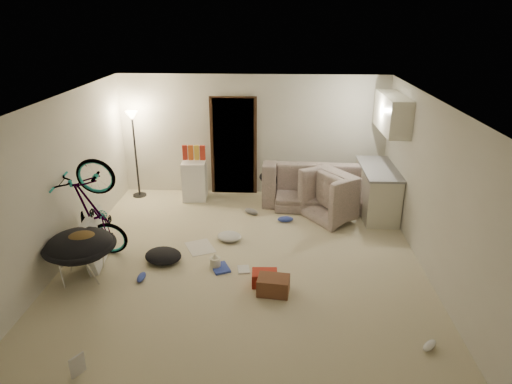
{
  "coord_description": "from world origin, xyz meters",
  "views": [
    {
      "loc": [
        0.49,
        -6.23,
        3.63
      ],
      "look_at": [
        0.17,
        0.6,
        0.94
      ],
      "focal_mm": 32.0,
      "sensor_mm": 36.0,
      "label": 1
    }
  ],
  "objects_px": {
    "drink_case_a": "(273,285)",
    "juicer": "(215,262)",
    "sofa": "(320,187)",
    "kitchen_counter": "(377,191)",
    "armchair": "(342,199)",
    "tv_box": "(95,239)",
    "mini_fridge": "(195,180)",
    "bicycle": "(96,231)",
    "saucer_chair": "(80,252)",
    "drink_case_b": "(265,278)",
    "floor_lamp": "(134,136)"
  },
  "relations": [
    {
      "from": "drink_case_a",
      "to": "juicer",
      "type": "relative_size",
      "value": 1.81
    },
    {
      "from": "sofa",
      "to": "juicer",
      "type": "xyz_separation_m",
      "value": [
        -1.8,
        -2.65,
        -0.24
      ]
    },
    {
      "from": "kitchen_counter",
      "to": "juicer",
      "type": "bearing_deg",
      "value": -142.24
    },
    {
      "from": "armchair",
      "to": "tv_box",
      "type": "relative_size",
      "value": 0.96
    },
    {
      "from": "armchair",
      "to": "mini_fridge",
      "type": "relative_size",
      "value": 1.28
    },
    {
      "from": "sofa",
      "to": "bicycle",
      "type": "xyz_separation_m",
      "value": [
        -3.69,
        -2.4,
        0.12
      ]
    },
    {
      "from": "tv_box",
      "to": "armchair",
      "type": "bearing_deg",
      "value": 17.6
    },
    {
      "from": "saucer_chair",
      "to": "drink_case_b",
      "type": "bearing_deg",
      "value": -1.31
    },
    {
      "from": "armchair",
      "to": "tv_box",
      "type": "xyz_separation_m",
      "value": [
        -4.05,
        -1.87,
        0.02
      ]
    },
    {
      "from": "sofa",
      "to": "mini_fridge",
      "type": "relative_size",
      "value": 2.83
    },
    {
      "from": "drink_case_b",
      "to": "juicer",
      "type": "relative_size",
      "value": 1.5
    },
    {
      "from": "armchair",
      "to": "mini_fridge",
      "type": "distance_m",
      "value": 3.02
    },
    {
      "from": "juicer",
      "to": "drink_case_b",
      "type": "bearing_deg",
      "value": -29.4
    },
    {
      "from": "juicer",
      "to": "tv_box",
      "type": "bearing_deg",
      "value": 174.68
    },
    {
      "from": "tv_box",
      "to": "sofa",
      "type": "bearing_deg",
      "value": 26.66
    },
    {
      "from": "juicer",
      "to": "saucer_chair",
      "type": "bearing_deg",
      "value": -168.89
    },
    {
      "from": "floor_lamp",
      "to": "armchair",
      "type": "xyz_separation_m",
      "value": [
        4.15,
        -0.8,
        -0.97
      ]
    },
    {
      "from": "sofa",
      "to": "drink_case_a",
      "type": "height_order",
      "value": "sofa"
    },
    {
      "from": "armchair",
      "to": "bicycle",
      "type": "xyz_separation_m",
      "value": [
        -4.05,
        -1.8,
        0.11
      ]
    },
    {
      "from": "floor_lamp",
      "to": "saucer_chair",
      "type": "xyz_separation_m",
      "value": [
        0.1,
        -3.22,
        -0.87
      ]
    },
    {
      "from": "mini_fridge",
      "to": "juicer",
      "type": "height_order",
      "value": "mini_fridge"
    },
    {
      "from": "armchair",
      "to": "tv_box",
      "type": "distance_m",
      "value": 4.46
    },
    {
      "from": "bicycle",
      "to": "tv_box",
      "type": "relative_size",
      "value": 1.6
    },
    {
      "from": "drink_case_b",
      "to": "juicer",
      "type": "height_order",
      "value": "juicer"
    },
    {
      "from": "sofa",
      "to": "drink_case_a",
      "type": "xyz_separation_m",
      "value": [
        -0.91,
        -3.29,
        -0.21
      ]
    },
    {
      "from": "armchair",
      "to": "bicycle",
      "type": "relative_size",
      "value": 0.6
    },
    {
      "from": "drink_case_a",
      "to": "drink_case_b",
      "type": "distance_m",
      "value": 0.25
    },
    {
      "from": "floor_lamp",
      "to": "sofa",
      "type": "distance_m",
      "value": 3.91
    },
    {
      "from": "sofa",
      "to": "bicycle",
      "type": "distance_m",
      "value": 4.4
    },
    {
      "from": "floor_lamp",
      "to": "mini_fridge",
      "type": "bearing_deg",
      "value": -4.71
    },
    {
      "from": "kitchen_counter",
      "to": "drink_case_b",
      "type": "bearing_deg",
      "value": -128.27
    },
    {
      "from": "juicer",
      "to": "armchair",
      "type": "bearing_deg",
      "value": 43.46
    },
    {
      "from": "floor_lamp",
      "to": "sofa",
      "type": "bearing_deg",
      "value": -3.02
    },
    {
      "from": "sofa",
      "to": "drink_case_b",
      "type": "height_order",
      "value": "sofa"
    },
    {
      "from": "bicycle",
      "to": "drink_case_a",
      "type": "distance_m",
      "value": 2.94
    },
    {
      "from": "tv_box",
      "to": "juicer",
      "type": "relative_size",
      "value": 4.48
    },
    {
      "from": "floor_lamp",
      "to": "saucer_chair",
      "type": "bearing_deg",
      "value": -88.22
    },
    {
      "from": "sofa",
      "to": "tv_box",
      "type": "xyz_separation_m",
      "value": [
        -3.69,
        -2.48,
        0.02
      ]
    },
    {
      "from": "sofa",
      "to": "tv_box",
      "type": "bearing_deg",
      "value": 36.57
    },
    {
      "from": "saucer_chair",
      "to": "floor_lamp",
      "type": "bearing_deg",
      "value": 91.78
    },
    {
      "from": "floor_lamp",
      "to": "juicer",
      "type": "bearing_deg",
      "value": -55.13
    },
    {
      "from": "floor_lamp",
      "to": "armchair",
      "type": "height_order",
      "value": "floor_lamp"
    },
    {
      "from": "saucer_chair",
      "to": "juicer",
      "type": "distance_m",
      "value": 1.95
    },
    {
      "from": "sofa",
      "to": "mini_fridge",
      "type": "xyz_separation_m",
      "value": [
        -2.57,
        0.1,
        0.07
      ]
    },
    {
      "from": "saucer_chair",
      "to": "drink_case_b",
      "type": "relative_size",
      "value": 2.87
    },
    {
      "from": "saucer_chair",
      "to": "tv_box",
      "type": "distance_m",
      "value": 0.55
    },
    {
      "from": "floor_lamp",
      "to": "tv_box",
      "type": "xyz_separation_m",
      "value": [
        0.1,
        -2.68,
        -0.95
      ]
    },
    {
      "from": "armchair",
      "to": "tv_box",
      "type": "height_order",
      "value": "tv_box"
    },
    {
      "from": "armchair",
      "to": "bicycle",
      "type": "distance_m",
      "value": 4.43
    },
    {
      "from": "mini_fridge",
      "to": "saucer_chair",
      "type": "height_order",
      "value": "mini_fridge"
    }
  ]
}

